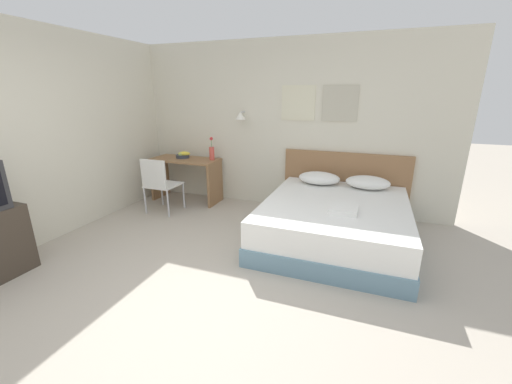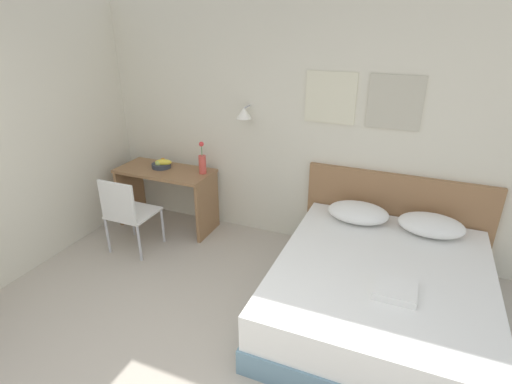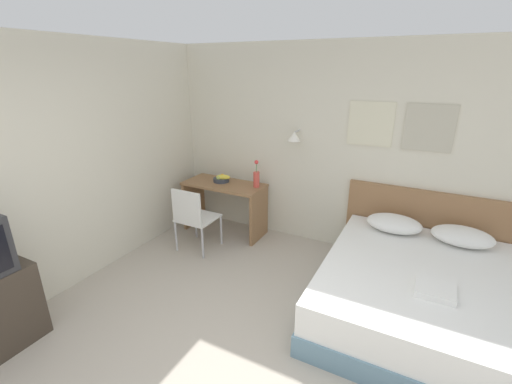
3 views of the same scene
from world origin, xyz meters
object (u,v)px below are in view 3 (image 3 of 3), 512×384
Objects in this scene: desk_chair at (193,215)px; folded_towel_near_foot at (435,289)px; fruit_bowl at (222,179)px; bed at (417,294)px; flower_vase at (256,178)px; headboard at (426,230)px; pillow_left at (394,223)px; pillow_right at (462,236)px; desk at (225,198)px.

folded_towel_near_foot is at bearing -7.26° from desk_chair.
folded_towel_near_foot is 3.08m from fruit_bowl.
flower_vase is at bearing 159.24° from bed.
headboard reaches higher than bed.
bed is 0.92m from pillow_left.
pillow_left is at bearing -0.63° from fruit_bowl.
fruit_bowl is at bearing 179.51° from pillow_right.
fruit_bowl is (-2.86, 1.11, 0.24)m from folded_towel_near_foot.
pillow_right is 0.69× the size of desk_chair.
flower_vase is (-2.19, 0.83, 0.63)m from bed.
pillow_left is 0.52× the size of desk.
pillow_right is 1.59× the size of flower_vase.
desk is (-2.67, -0.31, 0.04)m from headboard.
desk is 0.70m from desk_chair.
folded_towel_near_foot is 0.82× the size of flower_vase.
desk is at bearing -171.09° from flower_vase.
pillow_left is 2.33m from desk.
bed is 0.92m from pillow_right.
pillow_right is at bearing 13.22° from desk_chair.
desk is (-2.67, 0.75, 0.26)m from bed.
desk_chair is 0.80m from fruit_bowl.
pillow_left reaches higher than folded_towel_near_foot.
desk_chair is 2.30× the size of flower_vase.
fruit_bowl is 0.56m from flower_vase.
pillow_right is at bearing -40.29° from headboard.
headboard is 6.01× the size of folded_towel_near_foot.
bed is 1.09× the size of headboard.
pillow_right is (0.35, 0.77, 0.36)m from bed.
bed is 2.73m from desk_chair.
desk_chair is at bearing -88.12° from fruit_bowl.
headboard is 2.13× the size of desk_chair.
bed is 2.79m from desk.
flower_vase reaches higher than pillow_left.
pillow_right is at bearing -1.32° from flower_vase.
flower_vase is at bearing 153.69° from folded_towel_near_foot.
bed is 5.35× the size of flower_vase.
desk reaches higher than folded_towel_near_foot.
fruit_bowl is at bearing 179.37° from pillow_left.
desk_chair is (-2.72, -1.01, 0.03)m from headboard.
folded_towel_near_foot is at bearing -101.95° from pillow_right.
folded_towel_near_foot is (0.12, -1.37, 0.07)m from headboard.
headboard reaches higher than desk.
pillow_right is 3.09m from fruit_bowl.
desk_chair is (-3.06, -0.72, -0.10)m from pillow_right.
headboard is at bearing 5.57° from fruit_bowl.
bed is 0.45m from folded_towel_near_foot.
headboard reaches higher than pillow_left.
pillow_right is (0.35, -0.29, 0.13)m from headboard.
desk reaches higher than pillow_left.
pillow_left is at bearing 114.22° from bed.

